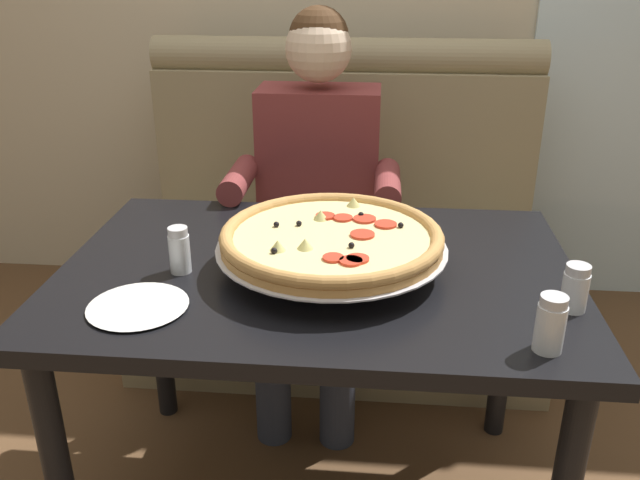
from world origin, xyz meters
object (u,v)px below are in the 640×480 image
(plate_near_left, at_px, (138,304))
(patio_chair, at_px, (607,145))
(diner_main, at_px, (316,189))
(shaker_pepper_flakes, at_px, (180,253))
(booth_bench, at_px, (340,244))
(dining_table, at_px, (317,300))
(shaker_oregano, at_px, (550,328))
(shaker_parmesan, at_px, (575,291))
(pizza, at_px, (332,239))

(plate_near_left, distance_m, patio_chair, 2.77)
(diner_main, distance_m, shaker_pepper_flakes, 0.73)
(booth_bench, height_order, dining_table, booth_bench)
(booth_bench, xyz_separation_m, shaker_oregano, (0.47, -1.21, 0.38))
(shaker_oregano, xyz_separation_m, shaker_parmesan, (0.09, 0.16, -0.01))
(pizza, relative_size, patio_chair, 0.63)
(diner_main, distance_m, pizza, 0.65)
(shaker_parmesan, xyz_separation_m, plate_near_left, (-0.91, -0.08, -0.03))
(booth_bench, distance_m, pizza, 0.99)
(patio_chair, bearing_deg, plate_near_left, -126.70)
(shaker_pepper_flakes, distance_m, patio_chair, 2.60)
(pizza, xyz_separation_m, shaker_oregano, (0.43, -0.31, -0.03))
(booth_bench, height_order, plate_near_left, booth_bench)
(diner_main, height_order, shaker_oregano, diner_main)
(patio_chair, bearing_deg, shaker_pepper_flakes, -128.31)
(diner_main, relative_size, shaker_parmesan, 12.38)
(shaker_parmesan, relative_size, plate_near_left, 0.48)
(diner_main, relative_size, patio_chair, 1.48)
(shaker_oregano, bearing_deg, patio_chair, 70.25)
(plate_near_left, bearing_deg, pizza, 30.23)
(dining_table, bearing_deg, patio_chair, 56.84)
(shaker_parmesan, bearing_deg, booth_bench, 117.81)
(diner_main, xyz_separation_m, shaker_pepper_flakes, (-0.25, -0.68, 0.07))
(dining_table, height_order, shaker_parmesan, shaker_parmesan)
(plate_near_left, bearing_deg, shaker_parmesan, 4.86)
(booth_bench, relative_size, diner_main, 1.16)
(shaker_oregano, height_order, shaker_pepper_flakes, shaker_oregano)
(pizza, distance_m, shaker_oregano, 0.53)
(shaker_parmesan, bearing_deg, shaker_pepper_flakes, 173.37)
(dining_table, distance_m, pizza, 0.17)
(shaker_parmesan, height_order, plate_near_left, shaker_parmesan)
(booth_bench, distance_m, dining_table, 0.92)
(pizza, height_order, shaker_pepper_flakes, shaker_pepper_flakes)
(shaker_parmesan, xyz_separation_m, patio_chair, (0.74, 2.13, -0.25))
(shaker_oregano, distance_m, shaker_parmesan, 0.18)
(shaker_parmesan, height_order, patio_chair, patio_chair)
(shaker_oregano, relative_size, shaker_parmesan, 1.11)
(shaker_pepper_flakes, relative_size, plate_near_left, 0.52)
(patio_chair, bearing_deg, pizza, -122.35)
(shaker_pepper_flakes, bearing_deg, booth_bench, 71.56)
(plate_near_left, bearing_deg, shaker_pepper_flakes, 76.80)
(shaker_parmesan, bearing_deg, pizza, 163.76)
(dining_table, bearing_deg, plate_near_left, -146.51)
(diner_main, height_order, shaker_pepper_flakes, diner_main)
(booth_bench, xyz_separation_m, diner_main, (-0.06, -0.27, 0.31))
(pizza, height_order, plate_near_left, pizza)
(booth_bench, bearing_deg, plate_near_left, -107.63)
(shaker_pepper_flakes, bearing_deg, plate_near_left, -103.20)
(booth_bench, bearing_deg, shaker_pepper_flakes, -108.44)
(diner_main, bearing_deg, patio_chair, 44.97)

